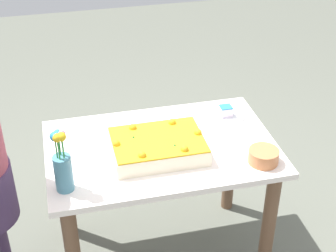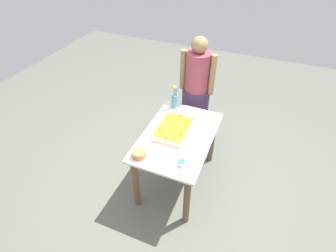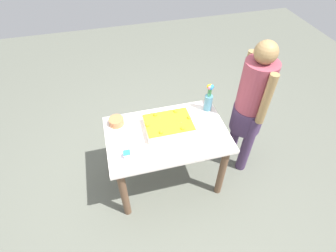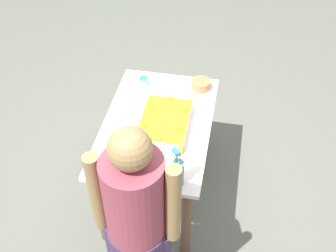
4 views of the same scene
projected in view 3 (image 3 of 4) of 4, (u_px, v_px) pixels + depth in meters
ground_plane at (167, 178)px, 2.92m from camera, size 8.00×8.00×0.00m
dining_table at (167, 144)px, 2.50m from camera, size 1.11×0.72×0.73m
sheet_cake at (168, 125)px, 2.41m from camera, size 0.43×0.31×0.11m
serving_plate_with_slice at (127, 156)px, 2.19m from camera, size 0.20×0.20×0.06m
cake_knife at (212, 140)px, 2.34m from camera, size 0.08×0.19×0.00m
flower_vase at (209, 99)px, 2.54m from camera, size 0.08×0.08×0.30m
fruit_bowl at (116, 121)px, 2.46m from camera, size 0.14×0.14×0.07m
person_standing at (251, 103)px, 2.51m from camera, size 0.31×0.45×1.49m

